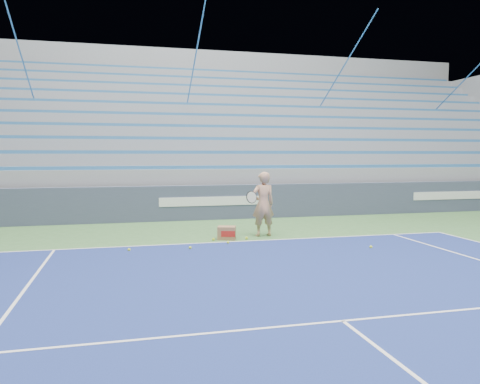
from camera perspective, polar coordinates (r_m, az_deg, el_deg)
name	(u,v)px	position (r m, az deg, el deg)	size (l,w,h in m)	color
sponsor_barrier	(209,202)	(14.97, -3.76, -1.26)	(30.00, 0.32, 1.10)	#3C445B
bleachers	(186,148)	(20.55, -6.59, 5.35)	(31.00, 9.15, 7.30)	gray
tennis_player	(263,204)	(11.88, 2.82, -1.47)	(0.92, 0.84, 1.64)	tan
ball_box	(227,233)	(11.47, -1.64, -5.01)	(0.51, 0.44, 0.32)	#8F6545
tennis_ball_0	(190,248)	(10.37, -6.09, -6.78)	(0.07, 0.07, 0.07)	#D1E42E
tennis_ball_1	(213,239)	(11.35, -3.26, -5.77)	(0.07, 0.07, 0.07)	#D1E42E
tennis_ball_2	(129,250)	(10.38, -13.39, -6.86)	(0.07, 0.07, 0.07)	#D1E42E
tennis_ball_3	(247,238)	(11.49, 0.81, -5.64)	(0.07, 0.07, 0.07)	#D1E42E
tennis_ball_4	(371,247)	(10.79, 15.67, -6.48)	(0.07, 0.07, 0.07)	#D1E42E
tennis_ball_5	(228,242)	(10.92, -1.46, -6.17)	(0.07, 0.07, 0.07)	#D1E42E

